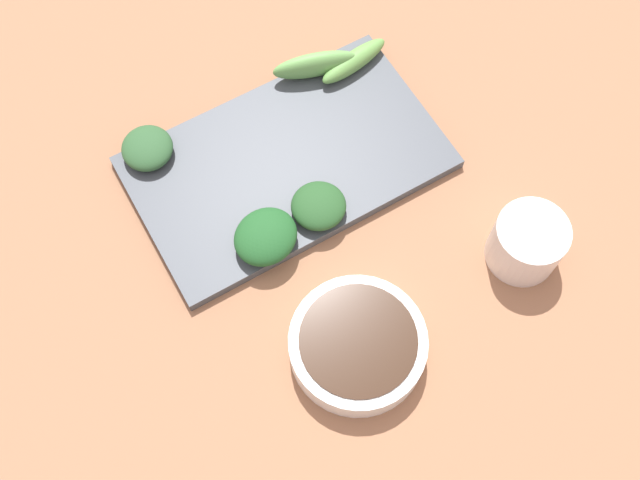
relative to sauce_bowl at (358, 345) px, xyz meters
The scene contains 9 objects.
tabletop 0.11m from the sauce_bowl, 13.69° to the right, with size 2.10×2.10×0.02m, color #9E6D4D.
sauce_bowl is the anchor object (origin of this frame).
serving_plate 0.20m from the sauce_bowl, 11.05° to the right, with size 0.18×0.30×0.01m, color #434A52.
broccoli_leafy_0 0.14m from the sauce_bowl, 15.79° to the right, with size 0.05×0.05×0.02m, color #275528.
broccoli_leafy_1 0.28m from the sauce_bowl, 15.56° to the left, with size 0.05×0.05×0.02m, color #2E5A32.
broccoli_stalk_2 0.29m from the sauce_bowl, 22.79° to the right, with size 0.02×0.09×0.03m, color #6AAC56.
broccoli_stalk_3 0.30m from the sauce_bowl, 30.57° to the right, with size 0.02×0.08×0.02m, color #68A54E.
broccoli_leafy_4 0.13m from the sauce_bowl, ahead, with size 0.06×0.06×0.03m, color #205A28.
tea_cup 0.18m from the sauce_bowl, 89.32° to the right, with size 0.07×0.07×0.05m, color white.
Camera 1 is at (-0.25, 0.15, 0.68)m, focal length 42.51 mm.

